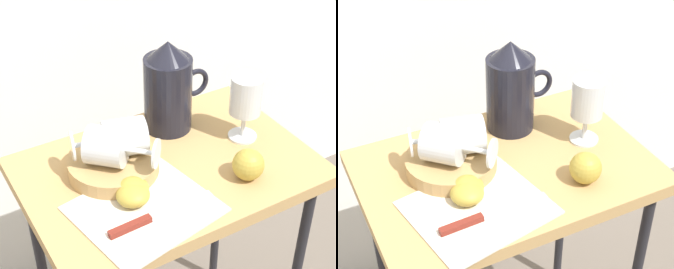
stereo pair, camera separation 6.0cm
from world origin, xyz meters
The scene contains 11 objects.
table centered at (0.00, 0.00, 0.60)m, with size 0.60×0.41×0.67m.
linen_napkin centered at (-0.10, -0.09, 0.67)m, with size 0.25×0.22×0.00m, color silver.
basket_tray centered at (-0.10, 0.04, 0.68)m, with size 0.19×0.19×0.04m, color tan.
pitcher centered at (0.07, 0.13, 0.76)m, with size 0.16×0.11×0.21m.
wine_glass_upright centered at (0.20, 0.01, 0.77)m, with size 0.07×0.07×0.15m.
wine_glass_tipped_near centered at (-0.12, 0.03, 0.74)m, with size 0.15×0.15×0.08m.
wine_glass_tipped_far centered at (-0.08, 0.04, 0.74)m, with size 0.16×0.10×0.08m.
apple_half_left centered at (-0.12, -0.07, 0.69)m, with size 0.06×0.06×0.04m, color #B29938.
apple_half_right centered at (-0.11, -0.05, 0.69)m, with size 0.06×0.06×0.04m, color #B29938.
apple_whole centered at (0.12, -0.11, 0.70)m, with size 0.06×0.06×0.06m, color #B29938.
knife centered at (-0.12, -0.13, 0.68)m, with size 0.22×0.02×0.01m.
Camera 1 is at (-0.46, -0.78, 1.39)m, focal length 59.47 mm.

